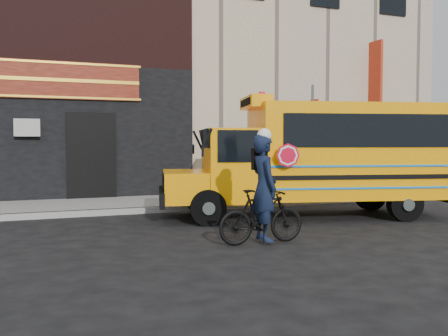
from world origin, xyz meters
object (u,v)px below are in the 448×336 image
sign_pole (313,138)px  cyclist (264,190)px  school_bus (319,155)px  bicycle (262,216)px

sign_pole → cyclist: sign_pole is taller
school_bus → cyclist: 3.64m
bicycle → cyclist: cyclist is taller
bicycle → cyclist: size_ratio=0.86×
school_bus → cyclist: (-2.66, -2.42, -0.55)m
sign_pole → cyclist: bearing=-128.8°
bicycle → cyclist: (0.06, 0.03, 0.47)m
cyclist → bicycle: bearing=116.6°
school_bus → bicycle: (-2.72, -2.45, -1.01)m
sign_pole → bicycle: size_ratio=2.17×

